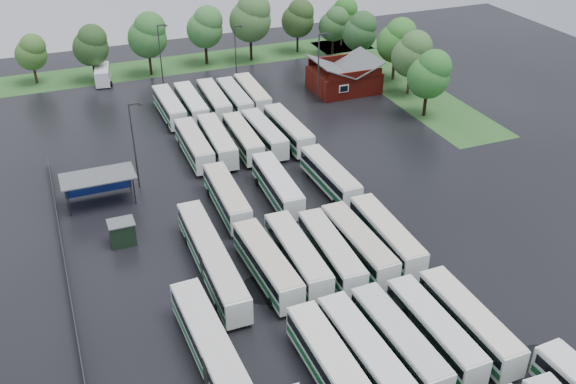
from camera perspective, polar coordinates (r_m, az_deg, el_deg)
name	(u,v)px	position (r m, az deg, el deg)	size (l,w,h in m)	color
ground	(315,277)	(62.49, 2.41, -7.53)	(160.00, 160.00, 0.00)	black
brick_building	(344,79)	(104.79, 4.99, 9.96)	(10.07, 8.60, 5.39)	#67130B
wash_shed	(98,179)	(75.63, -16.56, 1.15)	(8.20, 4.20, 3.58)	#2D2D30
utility_hut	(122,232)	(68.42, -14.52, -3.49)	(2.70, 2.20, 2.62)	black
grass_strip_north	(178,65)	(118.23, -9.74, 11.10)	(80.00, 10.00, 0.01)	#285320
grass_strip_east	(397,82)	(110.10, 9.68, 9.63)	(10.00, 50.00, 0.01)	#285320
west_fence	(67,277)	(64.90, -19.01, -7.17)	(0.10, 50.00, 1.20)	#2D2D30
bus_r1c0	(331,365)	(51.37, 3.87, -15.08)	(2.74, 12.10, 3.36)	silver
bus_r1c1	(364,352)	(52.61, 6.79, -13.95)	(2.92, 11.97, 3.31)	silver
bus_r1c2	(398,341)	(53.93, 9.78, -12.90)	(2.85, 11.88, 3.29)	silver
bus_r1c3	(434,330)	(55.52, 12.85, -11.85)	(2.64, 11.59, 3.21)	silver
bus_r1c4	(468,321)	(56.97, 15.75, -10.98)	(2.64, 11.82, 3.28)	silver
bus_r2c0	(267,264)	(61.05, -1.88, -6.40)	(2.99, 12.04, 3.33)	silver
bus_r2c1	(297,255)	(62.11, 0.83, -5.65)	(2.75, 12.04, 3.34)	silver
bus_r2c2	(331,252)	(62.77, 3.82, -5.32)	(2.96, 11.87, 3.28)	silver
bus_r2c3	(358,244)	(64.05, 6.26, -4.61)	(2.77, 11.99, 3.32)	silver
bus_r2c4	(386,235)	(65.64, 8.72, -3.82)	(2.79, 12.09, 3.35)	silver
bus_r3c0	(227,197)	(71.69, -5.46, -0.42)	(2.78, 11.79, 3.27)	silver
bus_r3c2	(277,185)	(73.56, -0.96, 0.62)	(2.95, 11.94, 3.30)	silver
bus_r3c4	(330,176)	(75.61, 3.75, 1.42)	(2.72, 11.77, 3.26)	silver
bus_r4c0	(194,145)	(83.64, -8.35, 4.16)	(2.58, 11.76, 3.27)	silver
bus_r4c1	(217,141)	(84.21, -6.32, 4.54)	(2.98, 12.13, 3.35)	silver
bus_r4c2	(243,138)	(84.84, -4.04, 4.79)	(2.71, 11.53, 3.19)	silver
bus_r4c3	(264,134)	(85.88, -2.13, 5.19)	(2.72, 11.60, 3.21)	silver
bus_r4c4	(288,130)	(86.81, 0.00, 5.56)	(2.79, 12.11, 3.36)	silver
bus_r5c0	(169,107)	(95.78, -10.50, 7.47)	(2.60, 11.62, 3.23)	silver
bus_r5c1	(191,104)	(96.08, -8.59, 7.74)	(2.62, 11.83, 3.29)	silver
bus_r5c2	(214,101)	(96.87, -6.59, 8.07)	(2.88, 11.89, 3.29)	silver
bus_r5c3	(235,99)	(97.43, -4.76, 8.28)	(2.69, 11.62, 3.22)	silver
bus_r5c4	(252,94)	(98.73, -3.20, 8.67)	(2.87, 11.82, 3.27)	silver
artic_bus_west_b	(212,258)	(62.21, -6.81, -5.86)	(2.56, 17.60, 3.27)	silver
artic_bus_west_c	(218,362)	(51.74, -6.24, -14.79)	(3.26, 18.19, 3.36)	silver
minibus	(102,74)	(111.95, -16.17, 10.03)	(3.17, 6.41, 2.68)	white
tree_north_0	(32,52)	(113.98, -21.83, 11.49)	(5.05, 5.05, 8.36)	#342215
tree_north_1	(91,45)	(111.67, -17.09, 12.39)	(5.79, 5.79, 9.58)	black
tree_north_2	(148,35)	(112.03, -12.33, 13.50)	(6.52, 6.52, 10.79)	black
tree_north_3	(206,27)	(115.85, -7.32, 14.37)	(6.30, 6.30, 10.43)	black
tree_north_4	(251,17)	(116.70, -3.28, 15.26)	(7.36, 7.36, 12.20)	black
tree_north_5	(299,18)	(121.49, 0.96, 15.21)	(5.99, 5.99, 9.92)	black
tree_north_6	(343,14)	(126.03, 4.95, 15.46)	(5.58, 5.58, 9.24)	#3B2B1D
tree_east_0	(430,74)	(95.45, 12.53, 10.21)	(6.09, 6.09, 10.09)	black
tree_east_1	(413,54)	(103.15, 11.04, 11.98)	(6.21, 6.21, 10.29)	#3A2516
tree_east_2	(398,40)	(108.99, 9.72, 13.17)	(6.32, 6.32, 10.47)	#3C2B1E
tree_east_3	(361,31)	(114.89, 6.47, 14.04)	(5.86, 5.86, 9.70)	black
tree_east_4	(334,24)	(120.67, 4.15, 14.68)	(5.36, 5.34, 8.85)	black
lamp_post_ne	(319,63)	(98.39, 2.81, 11.36)	(1.66, 0.32, 10.75)	#2D2D30
lamp_post_nw	(135,140)	(76.03, -13.48, 4.52)	(1.65, 0.32, 10.70)	#2D2D30
lamp_post_back_w	(161,53)	(104.66, -11.22, 12.00)	(1.65, 0.32, 10.71)	#2D2D30
lamp_post_back_e	(236,49)	(107.76, -4.64, 12.53)	(1.42, 0.28, 9.22)	#2D2D30
puddle_2	(264,289)	(61.02, -2.14, -8.61)	(4.55, 4.55, 0.01)	black
puddle_3	(368,277)	(62.89, 7.09, -7.49)	(2.99, 2.99, 0.01)	black
puddle_4	(543,362)	(57.94, 21.70, -13.85)	(3.97, 3.97, 0.01)	black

